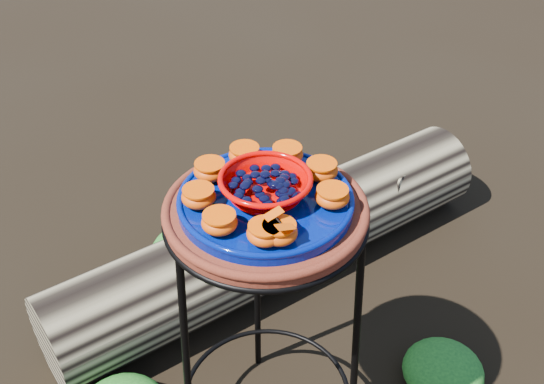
{
  "coord_description": "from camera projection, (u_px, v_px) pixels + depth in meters",
  "views": [
    {
      "loc": [
        -0.11,
        -1.02,
        1.54
      ],
      "look_at": [
        0.01,
        0.0,
        0.77
      ],
      "focal_mm": 45.0,
      "sensor_mm": 36.0,
      "label": 1
    }
  ],
  "objects": [
    {
      "name": "orange_half_7",
      "position": [
        219.0,
        222.0,
        1.21
      ],
      "size": [
        0.07,
        0.07,
        0.04
      ],
      "primitive_type": "ellipsoid",
      "color": "#B92608",
      "rests_on": "cobalt_plate"
    },
    {
      "name": "plant_stand",
      "position": [
        267.0,
        339.0,
        1.54
      ],
      "size": [
        0.44,
        0.44,
        0.7
      ],
      "primitive_type": null,
      "color": "black",
      "rests_on": "ground"
    },
    {
      "name": "driftwood_log",
      "position": [
        275.0,
        240.0,
        2.13
      ],
      "size": [
        1.49,
        1.04,
        0.28
      ],
      "primitive_type": null,
      "rotation": [
        0.0,
        0.0,
        0.49
      ],
      "color": "black",
      "rests_on": "ground"
    },
    {
      "name": "foliage_right",
      "position": [
        443.0,
        370.0,
        1.83
      ],
      "size": [
        0.22,
        0.22,
        0.11
      ],
      "primitive_type": "ellipsoid",
      "color": "#174718",
      "rests_on": "ground"
    },
    {
      "name": "glass_gems",
      "position": [
        265.0,
        172.0,
        1.26
      ],
      "size": [
        0.13,
        0.13,
        0.02
      ],
      "primitive_type": null,
      "color": "black",
      "rests_on": "red_bowl"
    },
    {
      "name": "butterfly",
      "position": [
        279.0,
        222.0,
        1.17
      ],
      "size": [
        0.09,
        0.07,
        0.01
      ],
      "primitive_type": null,
      "rotation": [
        0.0,
        0.0,
        0.39
      ],
      "color": "#D64603",
      "rests_on": "orange_half_0"
    },
    {
      "name": "terracotta_saucer",
      "position": [
        266.0,
        213.0,
        1.32
      ],
      "size": [
        0.39,
        0.39,
        0.03
      ],
      "primitive_type": "cylinder",
      "color": "#4D150B",
      "rests_on": "plant_stand"
    },
    {
      "name": "foliage_back",
      "position": [
        192.0,
        251.0,
        2.19
      ],
      "size": [
        0.27,
        0.27,
        0.14
      ],
      "primitive_type": "ellipsoid",
      "color": "#174718",
      "rests_on": "ground"
    },
    {
      "name": "orange_half_2",
      "position": [
        321.0,
        170.0,
        1.33
      ],
      "size": [
        0.07,
        0.07,
        0.04
      ],
      "primitive_type": "ellipsoid",
      "color": "#B92608",
      "rests_on": "cobalt_plate"
    },
    {
      "name": "orange_half_0",
      "position": [
        279.0,
        232.0,
        1.18
      ],
      "size": [
        0.07,
        0.07,
        0.04
      ],
      "primitive_type": "ellipsoid",
      "color": "#B92608",
      "rests_on": "cobalt_plate"
    },
    {
      "name": "orange_half_8",
      "position": [
        265.0,
        233.0,
        1.18
      ],
      "size": [
        0.07,
        0.07,
        0.04
      ],
      "primitive_type": "ellipsoid",
      "color": "#B92608",
      "rests_on": "cobalt_plate"
    },
    {
      "name": "orange_half_4",
      "position": [
        245.0,
        155.0,
        1.38
      ],
      "size": [
        0.07,
        0.07,
        0.04
      ],
      "primitive_type": "ellipsoid",
      "color": "#B92608",
      "rests_on": "cobalt_plate"
    },
    {
      "name": "orange_half_6",
      "position": [
        199.0,
        197.0,
        1.27
      ],
      "size": [
        0.07,
        0.07,
        0.04
      ],
      "primitive_type": "ellipsoid",
      "color": "#B92608",
      "rests_on": "cobalt_plate"
    },
    {
      "name": "red_bowl",
      "position": [
        266.0,
        187.0,
        1.28
      ],
      "size": [
        0.17,
        0.17,
        0.05
      ],
      "primitive_type": null,
      "color": "#C70200",
      "rests_on": "cobalt_plate"
    },
    {
      "name": "orange_half_1",
      "position": [
        332.0,
        197.0,
        1.27
      ],
      "size": [
        0.07,
        0.07,
        0.04
      ],
      "primitive_type": "ellipsoid",
      "color": "#B92608",
      "rests_on": "cobalt_plate"
    },
    {
      "name": "cobalt_plate",
      "position": [
        266.0,
        202.0,
        1.3
      ],
      "size": [
        0.34,
        0.34,
        0.02
      ],
      "primitive_type": "cylinder",
      "color": "#020755",
      "rests_on": "terracotta_saucer"
    },
    {
      "name": "orange_half_3",
      "position": [
        287.0,
        154.0,
        1.38
      ],
      "size": [
        0.07,
        0.07,
        0.04
      ],
      "primitive_type": "ellipsoid",
      "color": "#B92608",
      "rests_on": "cobalt_plate"
    },
    {
      "name": "orange_half_5",
      "position": [
        210.0,
        170.0,
        1.33
      ],
      "size": [
        0.07,
        0.07,
        0.04
      ],
      "primitive_type": "ellipsoid",
      "color": "#B92608",
      "rests_on": "cobalt_plate"
    }
  ]
}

